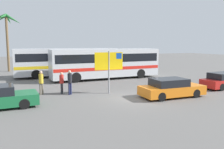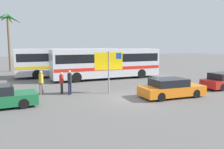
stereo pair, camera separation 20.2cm
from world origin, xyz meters
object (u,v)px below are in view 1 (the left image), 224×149
Objects in this scene: pedestrian_by_bus at (62,81)px; bus_front_coach at (106,62)px; ferry_sign at (109,63)px; pedestrian_near_sign at (70,80)px; car_red at (224,81)px; pedestrian_crossing_lot at (41,81)px; car_orange at (171,88)px; bus_rear_coach at (67,61)px.

bus_front_coach is at bearing -107.00° from pedestrian_by_bus.
pedestrian_near_sign is (-2.84, 0.76, -1.25)m from ferry_sign.
ferry_sign is 10.08m from car_red.
ferry_sign reaches higher than pedestrian_crossing_lot.
bus_rear_coach is at bearing 109.26° from car_orange.
car_orange and car_red have the same top height.
pedestrian_near_sign is (-6.32, 3.63, 0.44)m from car_orange.
pedestrian_crossing_lot reaches higher than pedestrian_by_bus.
ferry_sign is 3.84m from pedestrian_by_bus.
pedestrian_crossing_lot is 1.47m from pedestrian_by_bus.
car_red is at bearing -130.75° from pedestrian_crossing_lot.
pedestrian_crossing_lot is at bearing -113.97° from bus_rear_coach.
bus_front_coach is 5.03m from bus_rear_coach.
car_red is 13.49m from pedestrian_by_bus.
bus_rear_coach is at bearing 126.04° from car_red.
pedestrian_by_bus is at bearing 2.54° from pedestrian_near_sign.
pedestrian_by_bus is (-13.06, 3.33, 0.32)m from car_red.
car_orange is 8.02m from pedestrian_by_bus.
car_red is 2.71× the size of pedestrian_by_bus.
car_red is 14.95m from pedestrian_crossing_lot.
bus_rear_coach is 7.13× the size of pedestrian_by_bus.
car_orange is at bearing -145.38° from pedestrian_crossing_lot.
bus_front_coach reaches higher than pedestrian_by_bus.
pedestrian_crossing_lot is (-4.09, -9.19, -0.74)m from bus_rear_coach.
ferry_sign reaches higher than pedestrian_by_bus.
bus_rear_coach is 2.63× the size of car_red.
bus_front_coach is 6.44× the size of pedestrian_near_sign.
bus_rear_coach is at bearing 130.59° from bus_front_coach.
car_orange is (4.17, -13.63, -1.15)m from bus_rear_coach.
pedestrian_by_bus is at bearing -136.66° from bus_front_coach.
bus_rear_coach is 6.58× the size of pedestrian_crossing_lot.
ferry_sign is 4.82m from car_orange.
car_orange is at bearing -84.81° from bus_front_coach.
car_red is 2.44× the size of pedestrian_near_sign.
ferry_sign is at bearing -86.35° from bus_rear_coach.
car_red is at bearing -50.65° from bus_rear_coach.
bus_front_coach is 8.16m from pedestrian_by_bus.
pedestrian_crossing_lot is (-14.52, 3.54, 0.41)m from car_red.
pedestrian_by_bus is at bearing -105.65° from bus_rear_coach.
ferry_sign is 1.81× the size of pedestrian_crossing_lot.
pedestrian_near_sign is at bearing 157.59° from pedestrian_by_bus.
car_red is 12.89m from pedestrian_near_sign.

